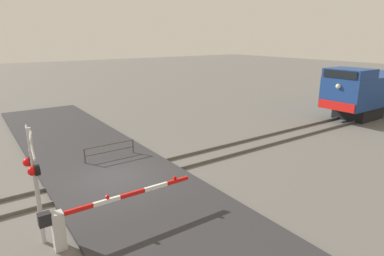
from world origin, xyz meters
name	(u,v)px	position (x,y,z in m)	size (l,w,h in m)	color
ground_plane	(118,180)	(0.00, 0.00, 0.00)	(160.00, 160.00, 0.00)	#605E59
rail_track_left	(112,173)	(-0.72, 0.00, 0.07)	(0.08, 80.00, 0.15)	#59544C
rail_track_right	(124,184)	(0.72, 0.00, 0.07)	(0.08, 80.00, 0.15)	#59544C
road_surface	(118,178)	(0.00, 0.00, 0.08)	(36.00, 6.02, 0.16)	#2D2D30
locomotive	(383,89)	(0.00, 24.56, 2.07)	(3.09, 14.74, 4.12)	black
crossing_signal	(34,174)	(3.16, -3.86, 2.41)	(1.18, 0.33, 3.90)	#ADADB2
crossing_gate	(78,219)	(3.80, -2.88, 0.85)	(0.36, 5.37, 1.38)	silver
guard_railing	(110,149)	(-2.55, 0.65, 0.62)	(0.08, 2.78, 0.95)	#4C4742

